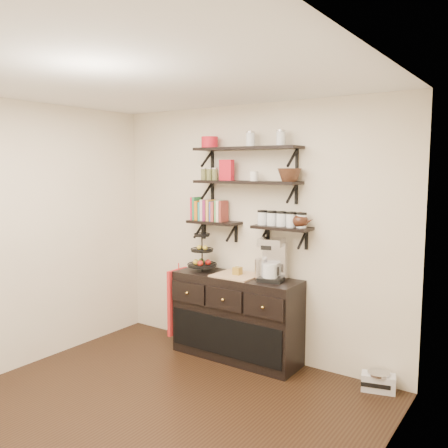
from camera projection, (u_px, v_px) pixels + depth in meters
floor at (140, 420)px, 3.84m from camera, size 3.50×3.50×0.00m
ceiling at (132, 78)px, 3.52m from camera, size 3.50×3.50×0.02m
back_wall at (252, 232)px, 5.11m from camera, size 3.50×0.02×2.70m
left_wall at (8, 238)px, 4.66m from camera, size 0.02×3.50×2.70m
right_wall at (357, 289)px, 2.69m from camera, size 0.02×3.50×2.70m
shelf_top at (246, 149)px, 4.90m from camera, size 1.20×0.27×0.23m
shelf_mid at (246, 183)px, 4.94m from camera, size 1.20×0.27×0.23m
shelf_low_left at (214, 223)px, 5.24m from camera, size 0.60×0.25×0.23m
shelf_low_right at (282, 228)px, 4.77m from camera, size 0.60×0.25×0.23m
cookbooks at (210, 210)px, 5.25m from camera, size 0.43×0.15×0.26m
glass_canisters at (281, 220)px, 4.76m from camera, size 0.54×0.10×0.13m
sideboard at (236, 317)px, 5.05m from camera, size 1.40×0.50×0.92m
fruit_stand at (202, 256)px, 5.24m from camera, size 0.32×0.32×0.47m
candle at (237, 271)px, 4.98m from camera, size 0.08×0.08×0.08m
coffee_maker at (273, 260)px, 4.76m from camera, size 0.27×0.27×0.44m
thermal_carafe at (260, 269)px, 4.80m from camera, size 0.11×0.11×0.22m
apron at (178, 301)px, 5.37m from camera, size 0.04×0.32×0.74m
radio at (378, 382)px, 4.33m from camera, size 0.33×0.24×0.18m
recipe_box at (227, 170)px, 5.06m from camera, size 0.16×0.07×0.22m
walnut_bowl at (289, 175)px, 4.64m from camera, size 0.24×0.24×0.13m
ramekins at (254, 176)px, 4.87m from camera, size 0.09×0.09×0.10m
teapot at (300, 220)px, 4.64m from camera, size 0.22×0.17×0.16m
red_pot at (210, 142)px, 5.15m from camera, size 0.18×0.18×0.12m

